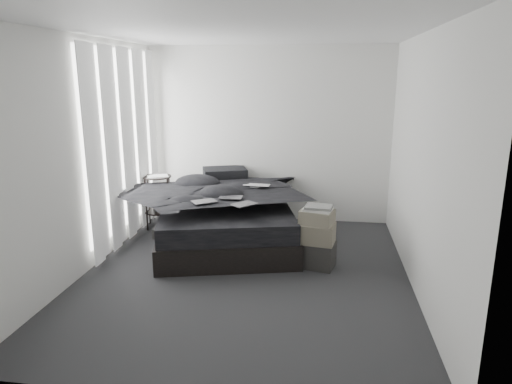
# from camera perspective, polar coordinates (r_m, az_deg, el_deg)

# --- Properties ---
(floor) EXTENTS (3.60, 4.20, 0.01)m
(floor) POSITION_cam_1_polar(r_m,az_deg,el_deg) (5.23, -1.30, -10.18)
(floor) COLOR #2B2B2D
(floor) RESTS_ON ground
(ceiling) EXTENTS (3.60, 4.20, 0.01)m
(ceiling) POSITION_cam_1_polar(r_m,az_deg,el_deg) (4.77, -1.49, 19.53)
(ceiling) COLOR white
(ceiling) RESTS_ON ground
(wall_back) EXTENTS (3.60, 0.01, 2.60)m
(wall_back) POSITION_cam_1_polar(r_m,az_deg,el_deg) (6.89, 1.59, 7.11)
(wall_back) COLOR white
(wall_back) RESTS_ON ground
(wall_front) EXTENTS (3.60, 0.01, 2.60)m
(wall_front) POSITION_cam_1_polar(r_m,az_deg,el_deg) (2.84, -8.59, -3.64)
(wall_front) COLOR white
(wall_front) RESTS_ON ground
(wall_left) EXTENTS (0.01, 4.20, 2.60)m
(wall_left) POSITION_cam_1_polar(r_m,az_deg,el_deg) (5.43, -20.51, 4.24)
(wall_left) COLOR white
(wall_left) RESTS_ON ground
(wall_right) EXTENTS (0.01, 4.20, 2.60)m
(wall_right) POSITION_cam_1_polar(r_m,az_deg,el_deg) (4.87, 20.03, 3.19)
(wall_right) COLOR white
(wall_right) RESTS_ON ground
(window_left) EXTENTS (0.02, 2.00, 2.30)m
(window_left) POSITION_cam_1_polar(r_m,az_deg,el_deg) (6.21, -16.43, 6.20)
(window_left) COLOR white
(window_left) RESTS_ON wall_left
(curtain_left) EXTENTS (0.06, 2.12, 2.48)m
(curtain_left) POSITION_cam_1_polar(r_m,az_deg,el_deg) (6.20, -15.96, 5.56)
(curtain_left) COLOR white
(curtain_left) RESTS_ON wall_left
(bed) EXTENTS (2.16, 2.55, 0.30)m
(bed) POSITION_cam_1_polar(r_m,az_deg,el_deg) (6.18, -3.78, -4.74)
(bed) COLOR black
(bed) RESTS_ON floor
(mattress) EXTENTS (2.08, 2.48, 0.24)m
(mattress) POSITION_cam_1_polar(r_m,az_deg,el_deg) (6.10, -3.82, -2.35)
(mattress) COLOR black
(mattress) RESTS_ON bed
(duvet) EXTENTS (2.04, 2.23, 0.26)m
(duvet) POSITION_cam_1_polar(r_m,az_deg,el_deg) (5.98, -3.84, -0.23)
(duvet) COLOR black
(duvet) RESTS_ON mattress
(pillow_lower) EXTENTS (0.76, 0.60, 0.15)m
(pillow_lower) POSITION_cam_1_polar(r_m,az_deg,el_deg) (6.88, -4.52, 1.24)
(pillow_lower) COLOR black
(pillow_lower) RESTS_ON mattress
(pillow_upper) EXTENTS (0.73, 0.62, 0.14)m
(pillow_upper) POSITION_cam_1_polar(r_m,az_deg,el_deg) (6.83, -3.91, 2.40)
(pillow_upper) COLOR black
(pillow_upper) RESTS_ON pillow_lower
(laptop) EXTENTS (0.37, 0.25, 0.03)m
(laptop) POSITION_cam_1_polar(r_m,az_deg,el_deg) (6.07, -0.04, 1.43)
(laptop) COLOR silver
(laptop) RESTS_ON duvet
(comic_a) EXTENTS (0.33, 0.31, 0.01)m
(comic_a) POSITION_cam_1_polar(r_m,az_deg,el_deg) (5.42, -6.53, -0.36)
(comic_a) COLOR black
(comic_a) RESTS_ON duvet
(comic_b) EXTENTS (0.29, 0.19, 0.01)m
(comic_b) POSITION_cam_1_polar(r_m,az_deg,el_deg) (5.58, -3.19, 0.20)
(comic_b) COLOR black
(comic_b) RESTS_ON duvet
(comic_c) EXTENTS (0.32, 0.33, 0.01)m
(comic_c) POSITION_cam_1_polar(r_m,az_deg,el_deg) (5.27, -1.53, -0.55)
(comic_c) COLOR black
(comic_c) RESTS_ON duvet
(side_stand) EXTENTS (0.50, 0.50, 0.76)m
(side_stand) POSITION_cam_1_polar(r_m,az_deg,el_deg) (6.81, -12.11, -1.21)
(side_stand) COLOR black
(side_stand) RESTS_ON floor
(papers) EXTENTS (0.36, 0.32, 0.02)m
(papers) POSITION_cam_1_polar(r_m,az_deg,el_deg) (6.71, -12.20, 1.94)
(papers) COLOR white
(papers) RESTS_ON side_stand
(floor_books) EXTENTS (0.14, 0.20, 0.14)m
(floor_books) POSITION_cam_1_polar(r_m,az_deg,el_deg) (6.46, -12.08, -4.95)
(floor_books) COLOR black
(floor_books) RESTS_ON floor
(box_lower) EXTENTS (0.47, 0.40, 0.30)m
(box_lower) POSITION_cam_1_polar(r_m,az_deg,el_deg) (5.41, 7.58, -7.72)
(box_lower) COLOR black
(box_lower) RESTS_ON floor
(box_mid) EXTENTS (0.42, 0.36, 0.23)m
(box_mid) POSITION_cam_1_polar(r_m,az_deg,el_deg) (5.30, 7.74, -5.14)
(box_mid) COLOR #6B6555
(box_mid) RESTS_ON box_lower
(box_upper) EXTENTS (0.43, 0.38, 0.16)m
(box_upper) POSITION_cam_1_polar(r_m,az_deg,el_deg) (5.25, 7.65, -3.10)
(box_upper) COLOR #6B6555
(box_upper) RESTS_ON box_mid
(art_book_white) EXTENTS (0.36, 0.31, 0.03)m
(art_book_white) POSITION_cam_1_polar(r_m,az_deg,el_deg) (5.22, 7.78, -2.12)
(art_book_white) COLOR silver
(art_book_white) RESTS_ON box_upper
(art_book_snake) EXTENTS (0.33, 0.27, 0.03)m
(art_book_snake) POSITION_cam_1_polar(r_m,az_deg,el_deg) (5.21, 7.86, -1.85)
(art_book_snake) COLOR silver
(art_book_snake) RESTS_ON art_book_white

